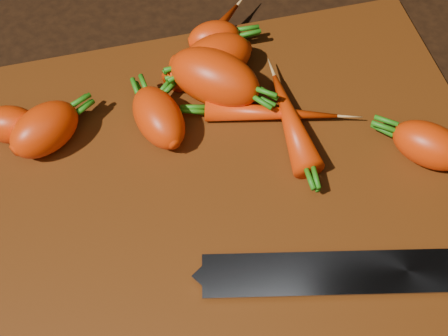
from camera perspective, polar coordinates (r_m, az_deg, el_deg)
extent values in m
cube|color=black|center=(0.58, 0.24, -2.67)|extent=(2.00, 2.00, 0.01)
cube|color=#512407|center=(0.58, 0.24, -2.12)|extent=(0.50, 0.40, 0.01)
ellipsoid|color=#ED3302|center=(0.60, -16.09, 3.41)|extent=(0.08, 0.07, 0.04)
ellipsoid|color=#ED3302|center=(0.62, -18.92, 3.77)|extent=(0.06, 0.05, 0.04)
ellipsoid|color=#ED3302|center=(0.61, -0.88, 8.26)|extent=(0.11, 0.10, 0.05)
ellipsoid|color=#ED3302|center=(0.59, -6.00, 4.62)|extent=(0.06, 0.08, 0.04)
ellipsoid|color=#ED3302|center=(0.64, -0.71, 10.03)|extent=(0.08, 0.06, 0.05)
ellipsoid|color=#ED3302|center=(0.66, -0.90, 11.82)|extent=(0.05, 0.04, 0.04)
ellipsoid|color=#ED3302|center=(0.60, 18.27, 1.98)|extent=(0.08, 0.08, 0.04)
ellipsoid|color=#ED3302|center=(0.67, -1.64, 11.42)|extent=(0.11, 0.11, 0.03)
ellipsoid|color=#ED3302|center=(0.61, 4.32, 5.04)|extent=(0.13, 0.06, 0.02)
ellipsoid|color=#ED3302|center=(0.60, 6.14, 4.32)|extent=(0.03, 0.11, 0.03)
cube|color=gray|center=(0.52, -2.02, -9.86)|extent=(0.22, 0.08, 0.00)
cube|color=gray|center=(0.53, 10.46, -9.42)|extent=(0.02, 0.04, 0.02)
cube|color=black|center=(0.55, 17.47, -8.98)|extent=(0.12, 0.05, 0.02)
cylinder|color=#B2B2B7|center=(0.53, 15.81, -8.73)|extent=(0.01, 0.01, 0.00)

